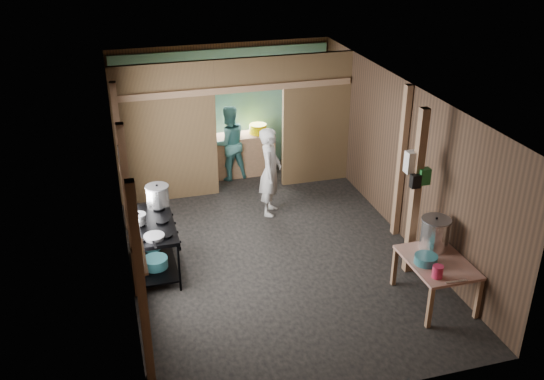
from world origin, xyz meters
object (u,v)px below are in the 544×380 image
object	(u,v)px
pink_bucket	(438,272)
yellow_tub	(258,129)
stove_pot_large	(158,197)
gas_range	(153,247)
cook	(270,172)
prep_table	(435,281)
stock_pot	(435,234)

from	to	relation	value
pink_bucket	yellow_tub	bearing A→B (deg)	100.59
yellow_tub	stove_pot_large	bearing A→B (deg)	-131.08
pink_bucket	gas_range	bearing A→B (deg)	147.65
yellow_tub	cook	distance (m)	1.86
gas_range	prep_table	distance (m)	4.15
stove_pot_large	cook	world-z (taller)	cook
prep_table	cook	distance (m)	3.58
prep_table	cook	xyz separation A→B (m)	(-1.49, 3.22, 0.48)
stock_pot	pink_bucket	size ratio (longest dim) A/B	2.84
gas_range	pink_bucket	xyz separation A→B (m)	(3.50, -2.21, 0.33)
pink_bucket	cook	world-z (taller)	cook
gas_range	cook	world-z (taller)	cook
stock_pot	pink_bucket	distance (m)	0.77
stock_pot	pink_bucket	world-z (taller)	stock_pot
gas_range	pink_bucket	size ratio (longest dim) A/B	8.07
prep_table	stock_pot	bearing A→B (deg)	71.16
gas_range	yellow_tub	distance (m)	4.09
pink_bucket	yellow_tub	size ratio (longest dim) A/B	0.49
pink_bucket	cook	size ratio (longest dim) A/B	0.11
pink_bucket	cook	xyz separation A→B (m)	(-1.27, 3.58, 0.07)
stove_pot_large	yellow_tub	xyz separation A→B (m)	(2.31, 2.65, -0.04)
prep_table	yellow_tub	bearing A→B (deg)	103.63
gas_range	cook	size ratio (longest dim) A/B	0.86
stove_pot_large	pink_bucket	size ratio (longest dim) A/B	2.13
pink_bucket	yellow_tub	world-z (taller)	yellow_tub
gas_range	cook	distance (m)	2.64
gas_range	cook	bearing A→B (deg)	31.53
prep_table	pink_bucket	distance (m)	0.59
stock_pot	yellow_tub	xyz separation A→B (m)	(-1.34, 4.73, 0.07)
gas_range	yellow_tub	size ratio (longest dim) A/B	3.99
prep_table	stove_pot_large	xyz separation A→B (m)	(-3.54, 2.41, 0.65)
yellow_tub	cook	world-z (taller)	cook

